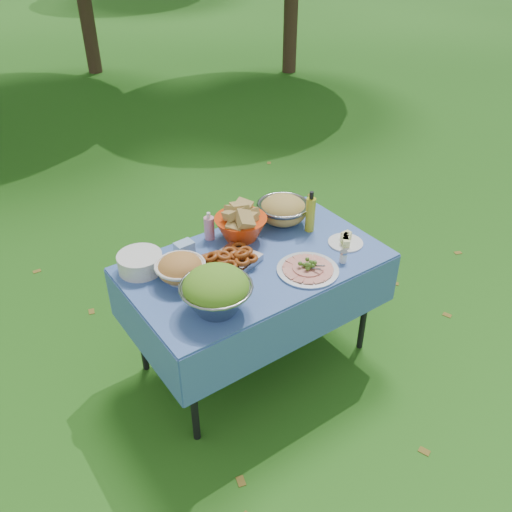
{
  "coord_description": "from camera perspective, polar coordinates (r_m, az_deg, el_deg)",
  "views": [
    {
      "loc": [
        -1.45,
        -2.06,
        2.53
      ],
      "look_at": [
        0.01,
        0.0,
        0.79
      ],
      "focal_mm": 38.0,
      "sensor_mm": 36.0,
      "label": 1
    }
  ],
  "objects": [
    {
      "name": "ground",
      "position": [
        3.57,
        -0.07,
        -10.56
      ],
      "size": [
        80.0,
        80.0,
        0.0
      ],
      "primitive_type": "plane",
      "color": "#12370A",
      "rests_on": "ground"
    },
    {
      "name": "picnic_table",
      "position": [
        3.32,
        -0.08,
        -5.91
      ],
      "size": [
        1.46,
        0.86,
        0.76
      ],
      "primitive_type": "cube",
      "color": "#73A5DD",
      "rests_on": "ground"
    },
    {
      "name": "salad_bowl",
      "position": [
        2.68,
        -4.22,
        -3.67
      ],
      "size": [
        0.45,
        0.45,
        0.24
      ],
      "primitive_type": null,
      "rotation": [
        0.0,
        0.0,
        0.28
      ],
      "color": "gray",
      "rests_on": "picnic_table"
    },
    {
      "name": "pasta_bowl_white",
      "position": [
        2.92,
        -7.98,
        -1.29
      ],
      "size": [
        0.3,
        0.3,
        0.15
      ],
      "primitive_type": null,
      "rotation": [
        0.0,
        0.0,
        -0.14
      ],
      "color": "white",
      "rests_on": "picnic_table"
    },
    {
      "name": "plate_stack",
      "position": [
        3.05,
        -12.1,
        -0.66
      ],
      "size": [
        0.32,
        0.32,
        0.1
      ],
      "primitive_type": "cylinder",
      "rotation": [
        0.0,
        0.0,
        -0.35
      ],
      "color": "white",
      "rests_on": "picnic_table"
    },
    {
      "name": "wipes_box",
      "position": [
        3.12,
        -7.54,
        0.68
      ],
      "size": [
        0.11,
        0.08,
        0.09
      ],
      "primitive_type": "cube",
      "rotation": [
        0.0,
        0.0,
        0.06
      ],
      "color": "#92B8E6",
      "rests_on": "picnic_table"
    },
    {
      "name": "sanitizer_bottle",
      "position": [
        3.25,
        -4.96,
        3.2
      ],
      "size": [
        0.08,
        0.08,
        0.18
      ],
      "primitive_type": "cylinder",
      "rotation": [
        0.0,
        0.0,
        0.38
      ],
      "color": "pink",
      "rests_on": "picnic_table"
    },
    {
      "name": "bread_bowl",
      "position": [
        3.24,
        -1.61,
        3.55
      ],
      "size": [
        0.34,
        0.34,
        0.21
      ],
      "primitive_type": null,
      "rotation": [
        0.0,
        0.0,
        -0.08
      ],
      "color": "#E53C0C",
      "rests_on": "picnic_table"
    },
    {
      "name": "pasta_bowl_steel",
      "position": [
        3.41,
        2.87,
        4.91
      ],
      "size": [
        0.35,
        0.35,
        0.17
      ],
      "primitive_type": null,
      "rotation": [
        0.0,
        0.0,
        0.08
      ],
      "color": "gray",
      "rests_on": "picnic_table"
    },
    {
      "name": "fried_tray",
      "position": [
        3.02,
        -2.78,
        -0.51
      ],
      "size": [
        0.39,
        0.33,
        0.08
      ],
      "primitive_type": "cube",
      "rotation": [
        0.0,
        0.0,
        0.34
      ],
      "color": "#B3B2B6",
      "rests_on": "picnic_table"
    },
    {
      "name": "charcuterie_platter",
      "position": [
        2.99,
        5.5,
        -0.96
      ],
      "size": [
        0.41,
        0.41,
        0.08
      ],
      "primitive_type": "cylinder",
      "rotation": [
        0.0,
        0.0,
        0.21
      ],
      "color": "silver",
      "rests_on": "picnic_table"
    },
    {
      "name": "oil_bottle",
      "position": [
        3.31,
        5.76,
        4.69
      ],
      "size": [
        0.06,
        0.06,
        0.27
      ],
      "primitive_type": "cylinder",
      "rotation": [
        0.0,
        0.0,
        0.02
      ],
      "color": "gold",
      "rests_on": "picnic_table"
    },
    {
      "name": "cheese_plate",
      "position": [
        3.26,
        9.44,
        1.74
      ],
      "size": [
        0.22,
        0.22,
        0.06
      ],
      "primitive_type": "cylinder",
      "rotation": [
        0.0,
        0.0,
        0.06
      ],
      "color": "white",
      "rests_on": "picnic_table"
    },
    {
      "name": "shaker",
      "position": [
        3.1,
        9.18,
        -0.07
      ],
      "size": [
        0.05,
        0.05,
        0.07
      ],
      "primitive_type": "cylinder",
      "rotation": [
        0.0,
        0.0,
        -0.24
      ],
      "color": "white",
      "rests_on": "picnic_table"
    }
  ]
}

